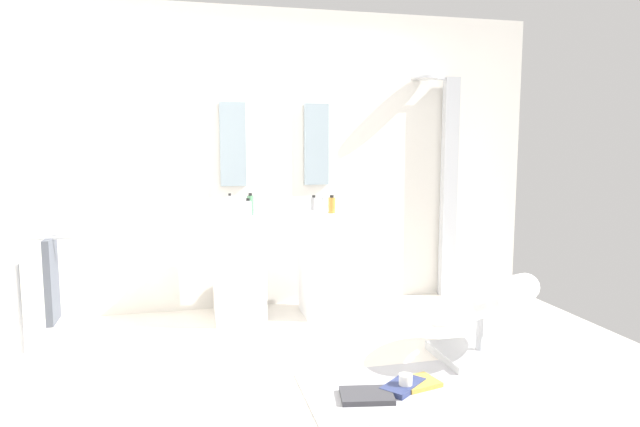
% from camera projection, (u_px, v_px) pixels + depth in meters
% --- Properties ---
extents(ground_plane, '(4.80, 3.60, 0.04)m').
position_uv_depth(ground_plane, '(318.00, 377.00, 3.51)').
color(ground_plane, silver).
extents(rear_partition, '(4.80, 0.10, 2.60)m').
position_uv_depth(rear_partition, '(274.00, 160.00, 4.94)').
color(rear_partition, silver).
rests_on(rear_partition, ground_plane).
extents(pedestal_sink_left, '(0.44, 0.44, 0.98)m').
position_uv_depth(pedestal_sink_left, '(239.00, 265.00, 4.54)').
color(pedestal_sink_left, white).
rests_on(pedestal_sink_left, ground_plane).
extents(pedestal_sink_right, '(0.44, 0.44, 0.98)m').
position_uv_depth(pedestal_sink_right, '(326.00, 260.00, 4.72)').
color(pedestal_sink_right, white).
rests_on(pedestal_sink_right, ground_plane).
extents(vanity_mirror_left, '(0.22, 0.03, 0.71)m').
position_uv_depth(vanity_mirror_left, '(233.00, 144.00, 4.77)').
color(vanity_mirror_left, '#8C9EA8').
extents(vanity_mirror_right, '(0.22, 0.03, 0.71)m').
position_uv_depth(vanity_mirror_right, '(316.00, 144.00, 4.94)').
color(vanity_mirror_right, '#8C9EA8').
extents(shower_column, '(0.49, 0.24, 2.05)m').
position_uv_depth(shower_column, '(448.00, 183.00, 5.23)').
color(shower_column, '#B7BABF').
rests_on(shower_column, ground_plane).
extents(lounge_chair, '(1.08, 1.08, 0.65)m').
position_uv_depth(lounge_chair, '(481.00, 308.00, 3.73)').
color(lounge_chair, '#B7BABF').
rests_on(lounge_chair, ground_plane).
extents(towel_rack, '(0.37, 0.22, 0.95)m').
position_uv_depth(towel_rack, '(46.00, 284.00, 3.24)').
color(towel_rack, '#B7BABF').
rests_on(towel_rack, ground_plane).
extents(area_rug, '(0.99, 0.71, 0.01)m').
position_uv_depth(area_rug, '(389.00, 391.00, 3.26)').
color(area_rug, '#B2B2B7').
rests_on(area_rug, ground_plane).
extents(magazine_charcoal, '(0.33, 0.26, 0.03)m').
position_uv_depth(magazine_charcoal, '(367.00, 395.00, 3.16)').
color(magazine_charcoal, '#38383D').
rests_on(magazine_charcoal, area_rug).
extents(magazine_navy, '(0.32, 0.30, 0.03)m').
position_uv_depth(magazine_navy, '(403.00, 386.00, 3.28)').
color(magazine_navy, navy).
rests_on(magazine_navy, area_rug).
extents(magazine_ochre, '(0.27, 0.23, 0.03)m').
position_uv_depth(magazine_ochre, '(418.00, 383.00, 3.33)').
color(magazine_ochre, gold).
rests_on(magazine_ochre, area_rug).
extents(coffee_mug, '(0.08, 0.08, 0.09)m').
position_uv_depth(coffee_mug, '(406.00, 382.00, 3.26)').
color(coffee_mug, white).
rests_on(coffee_mug, area_rug).
extents(soap_bottle_clear, '(0.05, 0.05, 0.14)m').
position_uv_depth(soap_bottle_clear, '(248.00, 208.00, 4.38)').
color(soap_bottle_clear, silver).
rests_on(soap_bottle_clear, pedestal_sink_left).
extents(soap_bottle_amber, '(0.06, 0.06, 0.15)m').
position_uv_depth(soap_bottle_amber, '(332.00, 205.00, 4.54)').
color(soap_bottle_amber, '#C68C38').
rests_on(soap_bottle_amber, pedestal_sink_right).
extents(soap_bottle_white, '(0.04, 0.04, 0.16)m').
position_uv_depth(soap_bottle_white, '(230.00, 204.00, 4.58)').
color(soap_bottle_white, white).
rests_on(soap_bottle_white, pedestal_sink_left).
extents(soap_bottle_grey, '(0.05, 0.05, 0.13)m').
position_uv_depth(soap_bottle_grey, '(314.00, 204.00, 4.73)').
color(soap_bottle_grey, '#99999E').
rests_on(soap_bottle_grey, pedestal_sink_right).
extents(soap_bottle_green, '(0.05, 0.05, 0.18)m').
position_uv_depth(soap_bottle_green, '(250.00, 205.00, 4.40)').
color(soap_bottle_green, '#59996B').
rests_on(soap_bottle_green, pedestal_sink_left).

